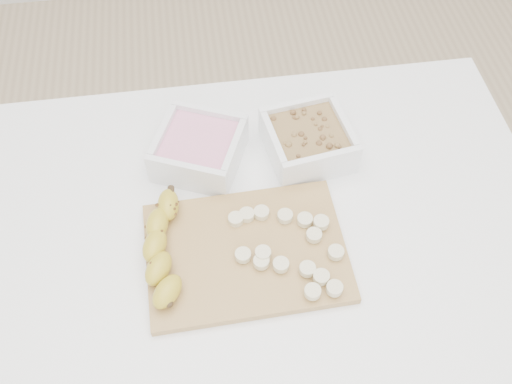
{
  "coord_description": "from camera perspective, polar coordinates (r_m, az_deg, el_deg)",
  "views": [
    {
      "loc": [
        -0.07,
        -0.49,
        1.56
      ],
      "look_at": [
        0.0,
        0.03,
        0.81
      ],
      "focal_mm": 40.0,
      "sensor_mm": 36.0,
      "label": 1
    }
  ],
  "objects": [
    {
      "name": "ground",
      "position": [
        1.64,
        0.15,
        -17.5
      ],
      "size": [
        3.5,
        3.5,
        0.0
      ],
      "primitive_type": "plane",
      "color": "#C6AD89",
      "rests_on": "ground"
    },
    {
      "name": "table",
      "position": [
        1.03,
        0.23,
        -6.35
      ],
      "size": [
        1.0,
        0.7,
        0.75
      ],
      "color": "white",
      "rests_on": "ground"
    },
    {
      "name": "bowl_yogurt",
      "position": [
        1.01,
        -5.71,
        4.39
      ],
      "size": [
        0.19,
        0.19,
        0.07
      ],
      "color": "white",
      "rests_on": "table"
    },
    {
      "name": "bowl_granola",
      "position": [
        1.02,
        5.23,
        5.2
      ],
      "size": [
        0.16,
        0.16,
        0.07
      ],
      "color": "white",
      "rests_on": "table"
    },
    {
      "name": "cutting_board",
      "position": [
        0.92,
        -0.99,
        -6.05
      ],
      "size": [
        0.32,
        0.23,
        0.01
      ],
      "primitive_type": "cube",
      "rotation": [
        0.0,
        0.0,
        0.03
      ],
      "color": "tan",
      "rests_on": "table"
    },
    {
      "name": "banana",
      "position": [
        0.9,
        -9.26,
        -5.65
      ],
      "size": [
        0.11,
        0.21,
        0.04
      ],
      "primitive_type": null,
      "rotation": [
        0.0,
        0.0,
        -0.26
      ],
      "color": "gold",
      "rests_on": "cutting_board"
    },
    {
      "name": "banana_slices",
      "position": [
        0.91,
        3.31,
        -5.44
      ],
      "size": [
        0.17,
        0.18,
        0.02
      ],
      "color": "beige",
      "rests_on": "cutting_board"
    }
  ]
}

